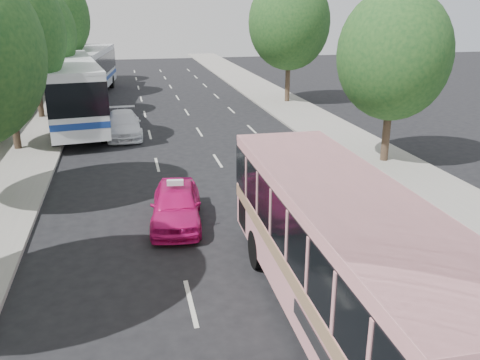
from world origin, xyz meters
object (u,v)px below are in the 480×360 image
object	(u,v)px
pink_taxi	(176,205)
tour_coach_front	(71,87)
pink_bus	(344,245)
tour_coach_rear	(89,68)
white_pickup	(123,124)

from	to	relation	value
pink_taxi	tour_coach_front	distance (m)	16.85
pink_bus	pink_taxi	size ratio (longest dim) A/B	2.58
tour_coach_front	pink_bus	bearing A→B (deg)	-79.28
pink_bus	tour_coach_front	bearing A→B (deg)	109.35
pink_bus	tour_coach_rear	size ratio (longest dim) A/B	0.84
pink_taxi	white_pickup	world-z (taller)	pink_taxi
pink_taxi	tour_coach_front	size ratio (longest dim) A/B	0.30
pink_bus	white_pickup	size ratio (longest dim) A/B	2.23
pink_taxi	tour_coach_front	bearing A→B (deg)	113.00
white_pickup	tour_coach_rear	size ratio (longest dim) A/B	0.38
pink_taxi	tour_coach_rear	xyz separation A→B (m)	(-4.13, 27.59, 1.54)
white_pickup	tour_coach_front	distance (m)	4.67
tour_coach_rear	tour_coach_front	bearing A→B (deg)	-85.47
pink_bus	tour_coach_rear	distance (m)	35.08
tour_coach_front	pink_taxi	bearing A→B (deg)	-81.89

